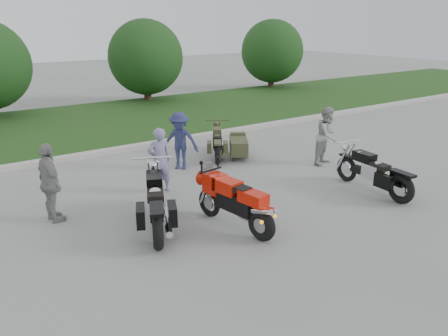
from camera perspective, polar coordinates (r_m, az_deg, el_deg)
ground at (r=9.18m, az=3.40°, el=-6.20°), size 80.00×80.00×0.00m
curb at (r=14.08m, az=-11.70°, el=2.68°), size 60.00×0.30×0.15m
grass_strip at (r=17.88m, az=-16.99°, el=5.60°), size 60.00×8.00×0.14m
tree_mid_right at (r=22.10m, az=-10.20°, el=14.04°), size 3.60×3.60×4.00m
tree_far_right at (r=26.44m, az=6.30°, el=14.92°), size 3.60×3.60×4.00m
sportbike_red at (r=8.39m, az=1.53°, el=-4.33°), size 0.56×2.06×0.98m
cruiser_left at (r=8.50m, az=-8.85°, el=-4.82°), size 1.18×2.37×0.97m
cruiser_right at (r=10.78m, az=19.23°, el=-0.80°), size 0.44×2.31×0.89m
cruiser_sidecar at (r=12.93m, az=0.76°, el=3.04°), size 1.64×1.94×0.80m
person_stripe at (r=10.27m, az=-8.41°, el=1.01°), size 0.62×0.46×1.55m
person_grey at (r=12.55m, az=13.32°, el=4.13°), size 0.95×0.83×1.63m
person_denim at (r=11.84m, az=-5.80°, el=3.54°), size 1.14×1.12×1.58m
person_back at (r=9.28m, az=-21.75°, el=-1.85°), size 0.51×0.99×1.62m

